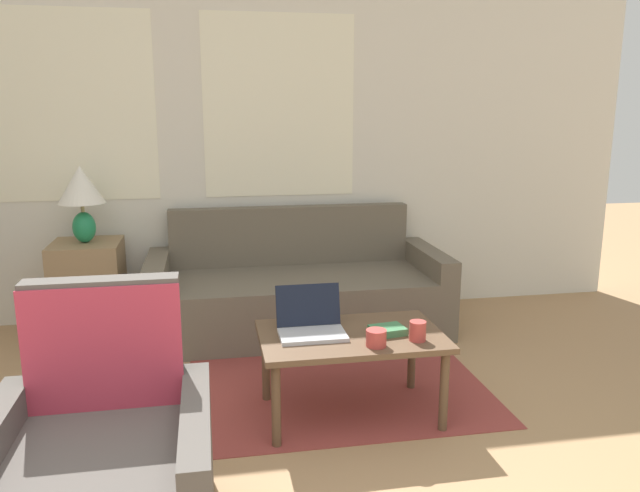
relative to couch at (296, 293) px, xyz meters
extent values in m
cube|color=silver|center=(-0.68, 0.44, 1.05)|extent=(6.71, 0.05, 2.60)
cube|color=white|center=(-1.48, 0.42, 1.30)|extent=(1.10, 0.01, 1.30)
cube|color=white|center=(-0.05, 0.42, 1.30)|extent=(1.10, 0.01, 1.30)
cube|color=brown|center=(0.08, -0.70, -0.25)|extent=(1.64, 1.88, 0.01)
cube|color=#665B4C|center=(0.00, -0.07, -0.05)|extent=(1.76, 0.86, 0.40)
cube|color=#665B4C|center=(0.00, 0.30, 0.16)|extent=(1.76, 0.12, 0.83)
cube|color=#665B4C|center=(-0.95, -0.07, 0.02)|extent=(0.14, 0.86, 0.55)
cube|color=#665B4C|center=(0.95, -0.07, 0.02)|extent=(0.14, 0.86, 0.55)
cube|color=#514C47|center=(-1.00, -1.86, 0.21)|extent=(0.57, 0.10, 0.92)
cube|color=#514C47|center=(-0.67, -2.20, 0.02)|extent=(0.10, 0.78, 0.54)
cube|color=#B23347|center=(-1.00, -1.92, 0.32)|extent=(0.58, 0.01, 0.66)
cube|color=#937551|center=(-1.42, 0.11, 0.07)|extent=(0.45, 0.45, 0.66)
ellipsoid|color=#1E8451|center=(-1.42, 0.11, 0.51)|extent=(0.15, 0.15, 0.21)
cylinder|color=tan|center=(-1.42, 0.11, 0.64)|extent=(0.02, 0.02, 0.06)
cone|color=white|center=(-1.42, 0.11, 0.79)|extent=(0.31, 0.31, 0.25)
cube|color=brown|center=(0.08, -1.34, 0.17)|extent=(0.91, 0.58, 0.03)
cylinder|color=brown|center=(-0.32, -1.58, -0.05)|extent=(0.04, 0.04, 0.41)
cylinder|color=brown|center=(0.49, -1.58, -0.05)|extent=(0.04, 0.04, 0.41)
cylinder|color=brown|center=(-0.32, -1.10, -0.05)|extent=(0.04, 0.04, 0.41)
cylinder|color=brown|center=(0.49, -1.10, -0.05)|extent=(0.04, 0.04, 0.41)
cube|color=#B7B7BC|center=(-0.12, -1.35, 0.20)|extent=(0.33, 0.21, 0.02)
cube|color=black|center=(-0.12, -1.22, 0.31)|extent=(0.33, 0.07, 0.21)
cylinder|color=#B23D38|center=(0.38, -1.49, 0.23)|extent=(0.08, 0.08, 0.10)
cylinder|color=#B23D38|center=(0.16, -1.52, 0.23)|extent=(0.10, 0.10, 0.08)
cube|color=#3D7A4C|center=(0.26, -1.37, 0.20)|extent=(0.18, 0.15, 0.04)
camera|label=1|loc=(-0.60, -4.20, 1.29)|focal=35.00mm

